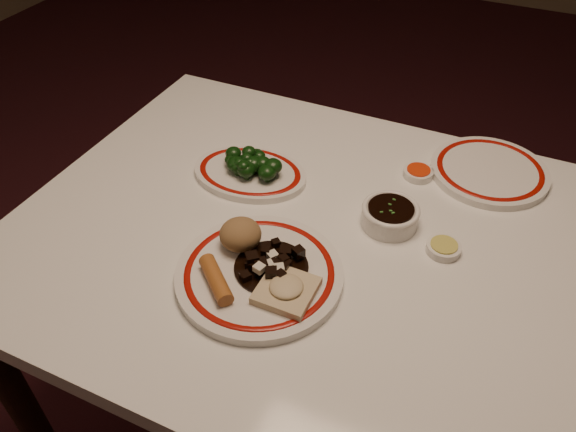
# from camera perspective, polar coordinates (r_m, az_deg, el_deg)

# --- Properties ---
(ground) EXTENTS (7.00, 7.00, 0.00)m
(ground) POSITION_cam_1_polar(r_m,az_deg,el_deg) (1.68, 2.64, -21.08)
(ground) COLOR black
(ground) RESTS_ON ground
(dining_table) EXTENTS (1.20, 0.90, 0.75)m
(dining_table) POSITION_cam_1_polar(r_m,az_deg,el_deg) (1.14, 3.65, -5.49)
(dining_table) COLOR white
(dining_table) RESTS_ON ground
(main_plate) EXTENTS (0.30, 0.30, 0.02)m
(main_plate) POSITION_cam_1_polar(r_m,az_deg,el_deg) (0.99, -2.92, -5.92)
(main_plate) COLOR white
(main_plate) RESTS_ON dining_table
(rice_mound) EXTENTS (0.08, 0.08, 0.05)m
(rice_mound) POSITION_cam_1_polar(r_m,az_deg,el_deg) (1.01, -4.85, -1.87)
(rice_mound) COLOR #957046
(rice_mound) RESTS_ON main_plate
(spring_roll) EXTENTS (0.10, 0.09, 0.03)m
(spring_roll) POSITION_cam_1_polar(r_m,az_deg,el_deg) (0.96, -7.33, -6.42)
(spring_roll) COLOR #B2682B
(spring_roll) RESTS_ON main_plate
(fried_wonton) EXTENTS (0.09, 0.09, 0.03)m
(fried_wonton) POSITION_cam_1_polar(r_m,az_deg,el_deg) (0.94, -0.17, -7.46)
(fried_wonton) COLOR beige
(fried_wonton) RESTS_ON main_plate
(stirfry_heap) EXTENTS (0.13, 0.13, 0.03)m
(stirfry_heap) POSITION_cam_1_polar(r_m,az_deg,el_deg) (0.98, -1.69, -4.98)
(stirfry_heap) COLOR black
(stirfry_heap) RESTS_ON main_plate
(broccoli_plate) EXTENTS (0.26, 0.23, 0.02)m
(broccoli_plate) POSITION_cam_1_polar(r_m,az_deg,el_deg) (1.21, -3.89, 4.37)
(broccoli_plate) COLOR white
(broccoli_plate) RESTS_ON dining_table
(broccoli_pile) EXTENTS (0.14, 0.09, 0.05)m
(broccoli_pile) POSITION_cam_1_polar(r_m,az_deg,el_deg) (1.19, -3.85, 5.39)
(broccoli_pile) COLOR #23471C
(broccoli_pile) RESTS_ON broccoli_plate
(soy_bowl) EXTENTS (0.11, 0.11, 0.04)m
(soy_bowl) POSITION_cam_1_polar(r_m,az_deg,el_deg) (1.10, 10.32, -0.02)
(soy_bowl) COLOR white
(soy_bowl) RESTS_ON dining_table
(sweet_sour_dish) EXTENTS (0.06, 0.06, 0.02)m
(sweet_sour_dish) POSITION_cam_1_polar(r_m,az_deg,el_deg) (1.24, 13.08, 4.30)
(sweet_sour_dish) COLOR white
(sweet_sour_dish) RESTS_ON dining_table
(mustard_dish) EXTENTS (0.06, 0.06, 0.02)m
(mustard_dish) POSITION_cam_1_polar(r_m,az_deg,el_deg) (1.07, 15.51, -3.14)
(mustard_dish) COLOR white
(mustard_dish) RESTS_ON dining_table
(far_plate) EXTENTS (0.32, 0.32, 0.02)m
(far_plate) POSITION_cam_1_polar(r_m,az_deg,el_deg) (1.29, 19.77, 4.33)
(far_plate) COLOR white
(far_plate) RESTS_ON dining_table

